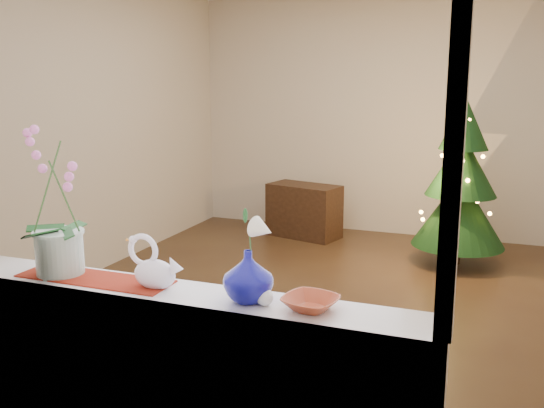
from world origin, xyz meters
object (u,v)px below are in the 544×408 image
Objects in this scene: xmas_tree at (461,182)px; amber_dish at (310,304)px; blue_vase at (248,272)px; paperweight at (265,297)px; swan at (154,263)px; side_table at (304,211)px; orchid_pot at (56,202)px.

amber_dish is at bearing -94.13° from xmas_tree.
blue_vase is 3.47× the size of paperweight.
paperweight is at bearing 9.28° from swan.
blue_vase is at bearing -179.69° from amber_dish.
side_table is at bearing 105.11° from blue_vase.
xmas_tree reaches higher than side_table.
paperweight is 0.08× the size of side_table.
xmas_tree is (0.95, 3.89, -0.22)m from swan.
swan is 0.50m from paperweight.
amber_dish is at bearing 7.55° from paperweight.
side_table is (-1.71, 0.46, -0.50)m from xmas_tree.
xmas_tree is 2.01× the size of side_table.
orchid_pot is 1.02m from paperweight.
xmas_tree reaches higher than amber_dish.
side_table is (-1.43, 4.35, -0.64)m from amber_dish.
swan is at bearing 179.52° from blue_vase.
blue_vase is 4.57m from side_table.
blue_vase is at bearing -0.34° from orchid_pot.
orchid_pot is 3.75× the size of amber_dish.
swan is 0.31× the size of side_table.
swan is 4.02m from xmas_tree.
xmas_tree is (1.43, 3.89, -0.44)m from orchid_pot.
paperweight is at bearing -15.95° from blue_vase.
paperweight reaches higher than side_table.
orchid_pot is at bearing 179.80° from amber_dish.
amber_dish is at bearing 12.03° from swan.
xmas_tree is at bearing 85.87° from amber_dish.
orchid_pot reaches higher than amber_dish.
swan reaches higher than paperweight.
blue_vase is 3.94m from xmas_tree.
xmas_tree is at bearing 88.48° from swan.
blue_vase is at bearing -60.54° from side_table.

